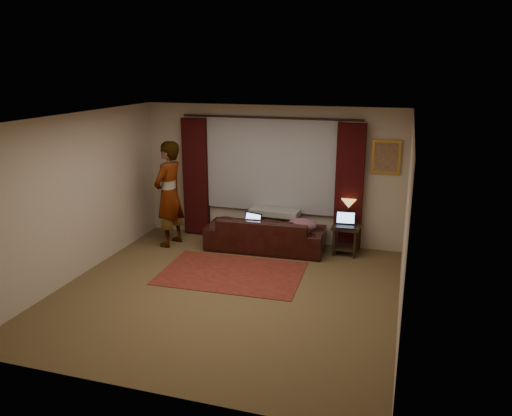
{
  "coord_description": "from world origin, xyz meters",
  "views": [
    {
      "loc": [
        2.42,
        -6.47,
        3.29
      ],
      "look_at": [
        0.1,
        1.2,
        1.0
      ],
      "focal_mm": 35.0,
      "sensor_mm": 36.0,
      "label": 1
    }
  ],
  "objects": [
    {
      "name": "floor",
      "position": [
        0.0,
        0.0,
        -0.01
      ],
      "size": [
        5.0,
        5.0,
        0.01
      ],
      "primitive_type": "cube",
      "color": "brown",
      "rests_on": "ground"
    },
    {
      "name": "ceiling",
      "position": [
        0.0,
        0.0,
        2.6
      ],
      "size": [
        5.0,
        5.0,
        0.02
      ],
      "primitive_type": "cube",
      "color": "silver",
      "rests_on": "ground"
    },
    {
      "name": "wall_back",
      "position": [
        0.0,
        2.5,
        1.3
      ],
      "size": [
        5.0,
        0.02,
        2.6
      ],
      "primitive_type": "cube",
      "color": "#C4B49D",
      "rests_on": "ground"
    },
    {
      "name": "wall_front",
      "position": [
        0.0,
        -2.5,
        1.3
      ],
      "size": [
        5.0,
        0.02,
        2.6
      ],
      "primitive_type": "cube",
      "color": "#C4B49D",
      "rests_on": "ground"
    },
    {
      "name": "wall_left",
      "position": [
        -2.5,
        0.0,
        1.3
      ],
      "size": [
        0.02,
        5.0,
        2.6
      ],
      "primitive_type": "cube",
      "color": "#C4B49D",
      "rests_on": "ground"
    },
    {
      "name": "wall_right",
      "position": [
        2.5,
        0.0,
        1.3
      ],
      "size": [
        0.02,
        5.0,
        2.6
      ],
      "primitive_type": "cube",
      "color": "#C4B49D",
      "rests_on": "ground"
    },
    {
      "name": "sheer_curtain",
      "position": [
        0.0,
        2.44,
        1.5
      ],
      "size": [
        2.5,
        0.05,
        1.8
      ],
      "primitive_type": "cube",
      "color": "#9B9BA2",
      "rests_on": "wall_back"
    },
    {
      "name": "drape_left",
      "position": [
        -1.5,
        2.39,
        1.18
      ],
      "size": [
        0.5,
        0.14,
        2.3
      ],
      "primitive_type": "cube",
      "color": "black",
      "rests_on": "floor"
    },
    {
      "name": "drape_right",
      "position": [
        1.5,
        2.39,
        1.18
      ],
      "size": [
        0.5,
        0.14,
        2.3
      ],
      "primitive_type": "cube",
      "color": "black",
      "rests_on": "floor"
    },
    {
      "name": "curtain_rod",
      "position": [
        0.0,
        2.39,
        2.38
      ],
      "size": [
        0.04,
        0.04,
        3.4
      ],
      "primitive_type": "cylinder",
      "color": "black",
      "rests_on": "wall_back"
    },
    {
      "name": "picture_frame",
      "position": [
        2.1,
        2.47,
        1.75
      ],
      "size": [
        0.5,
        0.04,
        0.6
      ],
      "primitive_type": "cube",
      "color": "gold",
      "rests_on": "wall_back"
    },
    {
      "name": "sofa",
      "position": [
        0.06,
        1.94,
        0.44
      ],
      "size": [
        2.21,
        1.03,
        0.87
      ],
      "primitive_type": "imported",
      "rotation": [
        0.0,
        0.0,
        3.19
      ],
      "color": "black",
      "rests_on": "floor"
    },
    {
      "name": "throw_blanket",
      "position": [
        0.16,
        2.21,
        0.89
      ],
      "size": [
        0.93,
        0.41,
        0.11
      ],
      "primitive_type": "cube",
      "rotation": [
        0.0,
        0.0,
        -0.05
      ],
      "color": "gray",
      "rests_on": "sofa"
    },
    {
      "name": "clothing_pile",
      "position": [
        0.75,
        1.89,
        0.55
      ],
      "size": [
        0.52,
        0.41,
        0.22
      ],
      "primitive_type": "ellipsoid",
      "rotation": [
        0.0,
        0.0,
        0.01
      ],
      "color": "#804A5D",
      "rests_on": "sofa"
    },
    {
      "name": "laptop_sofa",
      "position": [
        -0.2,
        1.76,
        0.57
      ],
      "size": [
        0.45,
        0.47,
        0.26
      ],
      "primitive_type": null,
      "rotation": [
        0.0,
        0.0,
        -0.3
      ],
      "color": "black",
      "rests_on": "sofa"
    },
    {
      "name": "area_rug",
      "position": [
        -0.16,
        0.68,
        0.01
      ],
      "size": [
        2.35,
        1.61,
        0.01
      ],
      "primitive_type": "cube",
      "rotation": [
        0.0,
        0.0,
        0.03
      ],
      "color": "maroon",
      "rests_on": "floor"
    },
    {
      "name": "end_table",
      "position": [
        1.52,
        2.12,
        0.28
      ],
      "size": [
        0.5,
        0.5,
        0.55
      ],
      "primitive_type": "cube",
      "rotation": [
        0.0,
        0.0,
        -0.05
      ],
      "color": "black",
      "rests_on": "floor"
    },
    {
      "name": "tiffany_lamp",
      "position": [
        1.52,
        2.29,
        0.77
      ],
      "size": [
        0.31,
        0.31,
        0.43
      ],
      "primitive_type": null,
      "rotation": [
        0.0,
        0.0,
        -0.14
      ],
      "color": "#999846",
      "rests_on": "end_table"
    },
    {
      "name": "laptop_table",
      "position": [
        1.51,
        1.99,
        0.68
      ],
      "size": [
        0.38,
        0.41,
        0.25
      ],
      "primitive_type": null,
      "rotation": [
        0.0,
        0.0,
        0.08
      ],
      "color": "black",
      "rests_on": "end_table"
    },
    {
      "name": "person",
      "position": [
        -1.73,
        1.67,
        0.99
      ],
      "size": [
        0.67,
        0.67,
        1.98
      ],
      "primitive_type": "imported",
      "rotation": [
        0.0,
        0.0,
        -1.73
      ],
      "color": "gray",
      "rests_on": "floor"
    }
  ]
}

